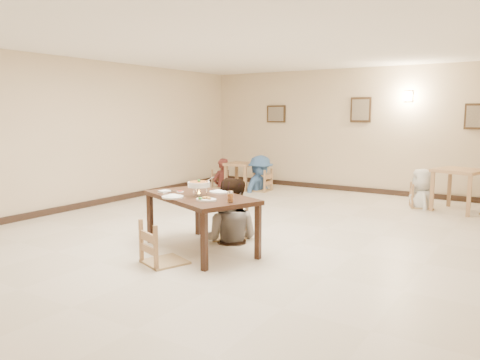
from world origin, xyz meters
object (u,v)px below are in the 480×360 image
Objects in this scene: bg_table_right at (460,176)px; bg_diner_c at (423,169)px; curry_warmer at (199,184)px; main_table at (201,201)px; bg_diner_a at (222,158)px; bg_table_left at (241,168)px; chair_far at (231,207)px; chair_near at (164,223)px; main_diner at (230,178)px; bg_diner_b at (260,156)px; drink_glass at (230,197)px; bg_chair_ll at (222,171)px; bg_chair_lr at (260,170)px; bg_chair_rl at (422,185)px.

bg_diner_c is (-0.69, 0.01, 0.10)m from bg_table_right.
main_table is at bearing 109.69° from curry_warmer.
bg_diner_a reaches higher than curry_warmer.
bg_table_right is (5.07, 0.02, 0.16)m from bg_table_left.
bg_diner_a is at bearing 108.22° from chair_far.
main_diner is at bearing -73.60° from chair_near.
main_diner is at bearing -96.09° from chair_far.
chair_far is 4.59m from bg_diner_b.
bg_diner_b is (1.09, 0.09, 0.12)m from bg_diner_a.
drink_glass is at bearing -111.52° from bg_table_right.
bg_table_right is at bearing -95.54° from chair_near.
main_diner is 4.62m from bg_diner_c.
bg_chair_ll is 1.18m from bg_diner_b.
bg_chair_lr is (-1.91, 4.93, -0.43)m from curry_warmer.
bg_chair_ll is at bearing 125.98° from drink_glass.
bg_diner_c is at bearing 89.94° from main_table.
bg_chair_rl is (-0.69, 0.01, -0.23)m from bg_table_right.
bg_table_left is 0.69× the size of bg_table_right.
curry_warmer is 5.57m from bg_table_right.
chair_near is 6.03m from bg_table_left.
bg_table_left is at bearing -115.26° from bg_diner_c.
main_diner is at bearing -121.72° from bg_table_right.
chair_near is at bearing -95.84° from curry_warmer.
chair_near is at bearing -66.66° from bg_table_left.
bg_table_left is 0.45× the size of bg_diner_c.
drink_glass is 5.25m from bg_chair_rl.
drink_glass is (0.60, -0.87, -0.11)m from main_diner.
main_diner reaches higher than main_table.
bg_chair_ll reaches higher than main_table.
curry_warmer is at bearing -157.67° from bg_diner_b.
bg_diner_b is 1.10× the size of bg_diner_c.
bg_chair_ll is (-0.55, -0.05, -0.10)m from bg_table_left.
bg_table_left is at bearing -76.93° from bg_chair_ll.
bg_chair_lr reaches higher than bg_table_left.
main_table is 1.90× the size of chair_far.
bg_diner_a is at bearing -114.69° from bg_diner_c.
main_table is at bearing -110.87° from chair_far.
main_table is at bearing 139.08° from bg_chair_rl.
bg_diner_b is at bearing 111.19° from curry_warmer.
main_diner is (0.09, 1.36, 0.43)m from chair_near.
chair_near is 1.48× the size of bg_table_left.
main_diner is 4.94m from bg_table_right.
bg_chair_rl is at bearing 85.23° from bg_chair_lr.
bg_table_left is at bearing 112.66° from bg_diner_a.
curry_warmer is 0.22× the size of bg_diner_a.
chair_near is at bearing -115.78° from bg_table_right.
bg_table_left is 4.39m from bg_chair_rl.
bg_chair_rl is at bearing 68.56° from curry_warmer.
bg_chair_ll is (-3.00, 4.84, -0.51)m from curry_warmer.
bg_diner_c reaches higher than chair_far.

